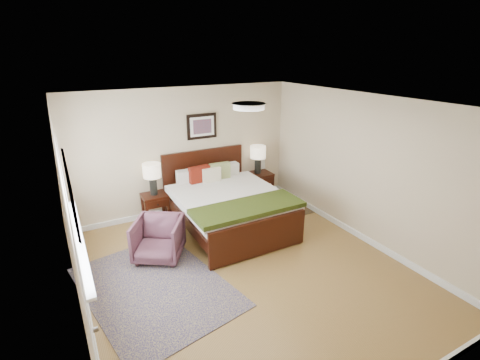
{
  "coord_description": "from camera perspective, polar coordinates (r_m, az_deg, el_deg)",
  "views": [
    {
      "loc": [
        -2.22,
        -3.88,
        3.13
      ],
      "look_at": [
        0.42,
        1.02,
        1.05
      ],
      "focal_mm": 26.0,
      "sensor_mm": 36.0,
      "label": 1
    }
  ],
  "objects": [
    {
      "name": "wall_art",
      "position": [
        6.99,
        -6.26,
        8.75
      ],
      "size": [
        0.62,
        0.05,
        0.5
      ],
      "color": "black",
      "rests_on": "back_wall"
    },
    {
      "name": "floor",
      "position": [
        5.45,
        1.2,
        -14.51
      ],
      "size": [
        5.0,
        5.0,
        0.0
      ],
      "primitive_type": "plane",
      "color": "olive",
      "rests_on": "ground"
    },
    {
      "name": "right_wall",
      "position": [
        6.21,
        19.69,
        1.65
      ],
      "size": [
        0.04,
        5.0,
        2.5
      ],
      "primitive_type": "cube",
      "color": "#C1B18C",
      "rests_on": "ground"
    },
    {
      "name": "lamp_right",
      "position": [
        7.51,
        2.97,
        4.2
      ],
      "size": [
        0.33,
        0.33,
        0.61
      ],
      "color": "black",
      "rests_on": "nightstand_right"
    },
    {
      "name": "left_wall",
      "position": [
        4.31,
        -25.95,
        -7.59
      ],
      "size": [
        0.04,
        5.0,
        2.5
      ],
      "primitive_type": "cube",
      "color": "#C1B18C",
      "rests_on": "ground"
    },
    {
      "name": "nightstand_right",
      "position": [
        7.7,
        2.94,
        -0.5
      ],
      "size": [
        0.6,
        0.45,
        0.6
      ],
      "color": "black",
      "rests_on": "ground"
    },
    {
      "name": "front_wall",
      "position": [
        3.22,
        25.03,
        -17.46
      ],
      "size": [
        4.5,
        0.04,
        2.5
      ],
      "primitive_type": "cube",
      "color": "#C1B18C",
      "rests_on": "ground"
    },
    {
      "name": "back_wall",
      "position": [
        7.01,
        -8.87,
        4.7
      ],
      "size": [
        4.5,
        0.04,
        2.5
      ],
      "primitive_type": "cube",
      "color": "#C1B18C",
      "rests_on": "ground"
    },
    {
      "name": "bed",
      "position": [
        6.39,
        -2.13,
        -3.19
      ],
      "size": [
        1.87,
        2.27,
        1.22
      ],
      "color": "black",
      "rests_on": "ground"
    },
    {
      "name": "door",
      "position": [
        2.96,
        -22.46,
        -25.46
      ],
      "size": [
        0.06,
        1.0,
        2.18
      ],
      "color": "silver",
      "rests_on": "ground"
    },
    {
      "name": "window",
      "position": [
        4.9,
        -26.1,
        -2.65
      ],
      "size": [
        0.11,
        2.72,
        1.32
      ],
      "color": "silver",
      "rests_on": "left_wall"
    },
    {
      "name": "lamp_left",
      "position": [
        6.67,
        -14.22,
        1.06
      ],
      "size": [
        0.33,
        0.33,
        0.61
      ],
      "color": "black",
      "rests_on": "nightstand_left"
    },
    {
      "name": "rug_navy",
      "position": [
        7.55,
        6.77,
        -4.09
      ],
      "size": [
        0.86,
        1.26,
        0.01
      ],
      "primitive_type": "cube",
      "rotation": [
        0.0,
        0.0,
        -0.03
      ],
      "color": "black",
      "rests_on": "ground"
    },
    {
      "name": "ceil_fixture",
      "position": [
        4.52,
        1.44,
        12.05
      ],
      "size": [
        0.44,
        0.44,
        0.08
      ],
      "color": "white",
      "rests_on": "ceiling"
    },
    {
      "name": "armchair",
      "position": [
        5.71,
        -13.24,
        -9.4
      ],
      "size": [
        0.99,
        1.0,
        0.67
      ],
      "primitive_type": "imported",
      "rotation": [
        0.0,
        0.0,
        -0.56
      ],
      "color": "#5A313E",
      "rests_on": "ground"
    },
    {
      "name": "rug_persian",
      "position": [
        5.26,
        -13.81,
        -16.6
      ],
      "size": [
        2.13,
        2.69,
        0.01
      ],
      "primitive_type": "cube",
      "rotation": [
        0.0,
        0.0,
        0.19
      ],
      "color": "#100D45",
      "rests_on": "ground"
    },
    {
      "name": "nightstand_left",
      "position": [
        6.85,
        -13.78,
        -3.3
      ],
      "size": [
        0.46,
        0.42,
        0.55
      ],
      "color": "black",
      "rests_on": "ground"
    },
    {
      "name": "ceiling",
      "position": [
        4.51,
        1.44,
        12.49
      ],
      "size": [
        4.5,
        5.0,
        0.02
      ],
      "primitive_type": "cube",
      "color": "white",
      "rests_on": "back_wall"
    }
  ]
}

